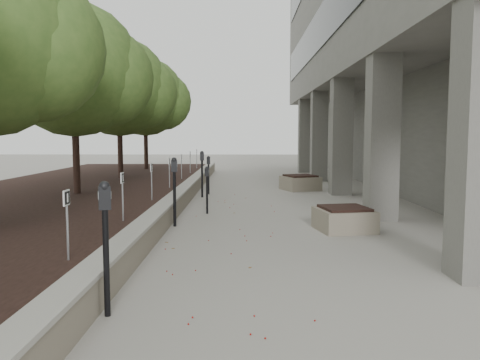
{
  "coord_description": "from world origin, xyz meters",
  "views": [
    {
      "loc": [
        0.03,
        -5.93,
        2.1
      ],
      "look_at": [
        -0.07,
        6.5,
        0.93
      ],
      "focal_mm": 36.39,
      "sensor_mm": 36.0,
      "label": 1
    }
  ],
  "objects_px": {
    "crabapple_tree_5": "(145,113)",
    "parking_meter_5": "(209,175)",
    "crabapple_tree_4": "(119,108)",
    "parking_meter_2": "(175,192)",
    "parking_meter_4": "(202,174)",
    "parking_meter_1": "(106,249)",
    "planter_back": "(300,182)",
    "parking_meter_3": "(207,190)",
    "planter_front": "(344,219)",
    "crabapple_tree_3": "(74,98)"
  },
  "relations": [
    {
      "from": "crabapple_tree_5",
      "to": "planter_front",
      "type": "xyz_separation_m",
      "value": [
        7.02,
        -13.44,
        -2.86
      ]
    },
    {
      "from": "crabapple_tree_3",
      "to": "crabapple_tree_4",
      "type": "bearing_deg",
      "value": 90.0
    },
    {
      "from": "parking_meter_4",
      "to": "crabapple_tree_4",
      "type": "bearing_deg",
      "value": 132.18
    },
    {
      "from": "crabapple_tree_3",
      "to": "planter_front",
      "type": "relative_size",
      "value": 4.82
    },
    {
      "from": "crabapple_tree_3",
      "to": "parking_meter_1",
      "type": "bearing_deg",
      "value": -69.05
    },
    {
      "from": "planter_front",
      "to": "parking_meter_1",
      "type": "bearing_deg",
      "value": -126.74
    },
    {
      "from": "parking_meter_1",
      "to": "parking_meter_4",
      "type": "relative_size",
      "value": 1.01
    },
    {
      "from": "parking_meter_2",
      "to": "planter_back",
      "type": "xyz_separation_m",
      "value": [
        3.71,
        7.33,
        -0.5
      ]
    },
    {
      "from": "crabapple_tree_3",
      "to": "parking_meter_5",
      "type": "bearing_deg",
      "value": 39.86
    },
    {
      "from": "crabapple_tree_3",
      "to": "crabapple_tree_4",
      "type": "xyz_separation_m",
      "value": [
        0.0,
        5.0,
        0.0
      ]
    },
    {
      "from": "crabapple_tree_5",
      "to": "parking_meter_4",
      "type": "relative_size",
      "value": 3.5
    },
    {
      "from": "parking_meter_3",
      "to": "parking_meter_5",
      "type": "relative_size",
      "value": 0.93
    },
    {
      "from": "parking_meter_2",
      "to": "parking_meter_4",
      "type": "bearing_deg",
      "value": 82.51
    },
    {
      "from": "parking_meter_1",
      "to": "parking_meter_3",
      "type": "height_order",
      "value": "parking_meter_1"
    },
    {
      "from": "parking_meter_1",
      "to": "parking_meter_2",
      "type": "height_order",
      "value": "parking_meter_2"
    },
    {
      "from": "crabapple_tree_3",
      "to": "parking_meter_1",
      "type": "relative_size",
      "value": 3.46
    },
    {
      "from": "parking_meter_3",
      "to": "planter_front",
      "type": "relative_size",
      "value": 1.12
    },
    {
      "from": "crabapple_tree_5",
      "to": "planter_front",
      "type": "relative_size",
      "value": 4.82
    },
    {
      "from": "parking_meter_2",
      "to": "crabapple_tree_5",
      "type": "bearing_deg",
      "value": 98.64
    },
    {
      "from": "parking_meter_2",
      "to": "crabapple_tree_3",
      "type": "bearing_deg",
      "value": 132.06
    },
    {
      "from": "parking_meter_5",
      "to": "planter_front",
      "type": "distance_m",
      "value": 7.31
    },
    {
      "from": "crabapple_tree_4",
      "to": "parking_meter_1",
      "type": "bearing_deg",
      "value": -76.45
    },
    {
      "from": "planter_back",
      "to": "parking_meter_5",
      "type": "bearing_deg",
      "value": -158.12
    },
    {
      "from": "planter_back",
      "to": "crabapple_tree_5",
      "type": "bearing_deg",
      "value": 140.94
    },
    {
      "from": "crabapple_tree_3",
      "to": "parking_meter_5",
      "type": "distance_m",
      "value": 5.28
    },
    {
      "from": "crabapple_tree_5",
      "to": "crabapple_tree_4",
      "type": "bearing_deg",
      "value": -90.0
    },
    {
      "from": "parking_meter_3",
      "to": "crabapple_tree_4",
      "type": "bearing_deg",
      "value": 130.56
    },
    {
      "from": "parking_meter_4",
      "to": "planter_front",
      "type": "bearing_deg",
      "value": -65.71
    },
    {
      "from": "crabapple_tree_5",
      "to": "parking_meter_5",
      "type": "bearing_deg",
      "value": -62.85
    },
    {
      "from": "crabapple_tree_5",
      "to": "parking_meter_5",
      "type": "relative_size",
      "value": 4.03
    },
    {
      "from": "parking_meter_1",
      "to": "planter_back",
      "type": "bearing_deg",
      "value": 53.76
    },
    {
      "from": "parking_meter_4",
      "to": "planter_back",
      "type": "relative_size",
      "value": 1.27
    },
    {
      "from": "crabapple_tree_4",
      "to": "parking_meter_4",
      "type": "xyz_separation_m",
      "value": [
        3.44,
        -2.83,
        -2.34
      ]
    },
    {
      "from": "parking_meter_4",
      "to": "parking_meter_5",
      "type": "xyz_separation_m",
      "value": [
        0.15,
        0.83,
        -0.1
      ]
    },
    {
      "from": "parking_meter_5",
      "to": "planter_back",
      "type": "height_order",
      "value": "parking_meter_5"
    },
    {
      "from": "crabapple_tree_5",
      "to": "planter_front",
      "type": "height_order",
      "value": "crabapple_tree_5"
    },
    {
      "from": "crabapple_tree_5",
      "to": "parking_meter_5",
      "type": "xyz_separation_m",
      "value": [
        3.59,
        -7.0,
        -2.45
      ]
    },
    {
      "from": "crabapple_tree_4",
      "to": "crabapple_tree_5",
      "type": "bearing_deg",
      "value": 90.0
    },
    {
      "from": "parking_meter_1",
      "to": "crabapple_tree_5",
      "type": "bearing_deg",
      "value": 79.84
    },
    {
      "from": "parking_meter_3",
      "to": "parking_meter_5",
      "type": "xyz_separation_m",
      "value": [
        -0.26,
        4.19,
        0.04
      ]
    },
    {
      "from": "parking_meter_2",
      "to": "planter_front",
      "type": "relative_size",
      "value": 1.4
    },
    {
      "from": "crabapple_tree_4",
      "to": "parking_meter_5",
      "type": "distance_m",
      "value": 4.78
    },
    {
      "from": "parking_meter_4",
      "to": "parking_meter_5",
      "type": "height_order",
      "value": "parking_meter_4"
    },
    {
      "from": "crabapple_tree_3",
      "to": "parking_meter_3",
      "type": "relative_size",
      "value": 4.32
    },
    {
      "from": "parking_meter_2",
      "to": "parking_meter_4",
      "type": "height_order",
      "value": "parking_meter_2"
    },
    {
      "from": "crabapple_tree_4",
      "to": "planter_back",
      "type": "relative_size",
      "value": 4.44
    },
    {
      "from": "parking_meter_1",
      "to": "parking_meter_5",
      "type": "relative_size",
      "value": 1.17
    },
    {
      "from": "parking_meter_2",
      "to": "parking_meter_3",
      "type": "xyz_separation_m",
      "value": [
        0.6,
        1.79,
        -0.16
      ]
    },
    {
      "from": "planter_front",
      "to": "planter_back",
      "type": "height_order",
      "value": "planter_back"
    },
    {
      "from": "crabapple_tree_5",
      "to": "parking_meter_5",
      "type": "height_order",
      "value": "crabapple_tree_5"
    }
  ]
}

